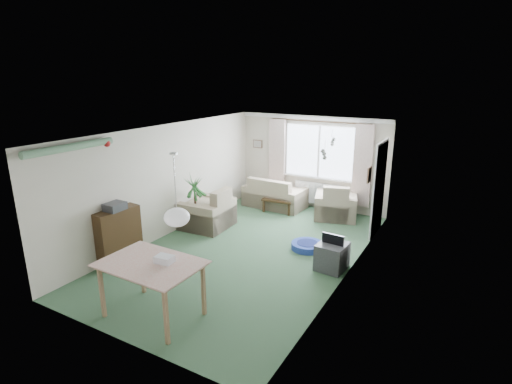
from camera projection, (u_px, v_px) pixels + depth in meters
The scene contains 25 objects.
ground at pixel (249, 251), 7.99m from camera, with size 6.50×6.50×0.00m, color #335539.
window at pixel (319, 152), 10.17m from camera, with size 1.80×0.03×1.30m, color white.
curtain_rod at pixel (319, 122), 9.88m from camera, with size 2.60×0.03×0.03m, color black.
curtain_left at pixel (277, 157), 10.69m from camera, with size 0.45×0.08×2.00m, color beige.
curtain_right at pixel (362, 166), 9.61m from camera, with size 0.45×0.08×2.00m, color beige.
radiator at pixel (317, 193), 10.45m from camera, with size 1.20×0.10×0.55m, color white.
doorway at pixel (379, 190), 8.61m from camera, with size 0.03×0.95×2.00m, color black.
pendant_lamp at pixel (177, 217), 5.55m from camera, with size 0.36×0.36×0.36m, color white.
tinsel_garland at pixel (70, 147), 6.33m from camera, with size 1.60×1.60×0.12m, color #196626.
bauble_cluster_a at pixel (332, 139), 7.50m from camera, with size 0.20×0.20×0.20m, color silver.
bauble_cluster_b at pixel (325, 151), 6.36m from camera, with size 0.20×0.20×0.20m, color silver.
wall_picture_back at pixel (258, 144), 11.00m from camera, with size 0.28×0.03×0.22m, color brown.
wall_picture_right at pixel (369, 175), 7.62m from camera, with size 0.03×0.24×0.30m, color brown.
sofa at pixel (275, 192), 10.55m from camera, with size 1.59×0.84×0.80m, color beige.
armchair_corner at pixel (336, 201), 9.73m from camera, with size 0.98×0.92×0.87m, color beige.
armchair_left at pixel (207, 207), 9.12m from camera, with size 1.05×0.99×0.94m, color tan.
coffee_table at pixel (279, 205), 10.21m from camera, with size 0.78×0.43×0.35m, color black.
photo_frame at pixel (281, 197), 10.06m from camera, with size 0.12×0.02×0.16m, color brown.
bookshelf at pixel (119, 236), 7.37m from camera, with size 0.28×0.85×1.04m, color black.
hifi_box at pixel (115, 207), 7.16m from camera, with size 0.28×0.35×0.14m, color #343539.
houseplant at pixel (195, 203), 8.96m from camera, with size 0.53×0.53×1.24m, color #1F5A2E.
dining_table at pixel (153, 290), 5.73m from camera, with size 1.32×0.88×0.83m, color tan.
gift_box at pixel (164, 260), 5.61m from camera, with size 0.25×0.18×0.12m, color white.
tv_cube at pixel (332, 256), 7.18m from camera, with size 0.49×0.54×0.49m, color #3A3A40.
pet_bed at pixel (307, 246), 8.06m from camera, with size 0.64×0.64×0.13m, color #213699.
Camera 1 is at (3.73, -6.31, 3.39)m, focal length 28.00 mm.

